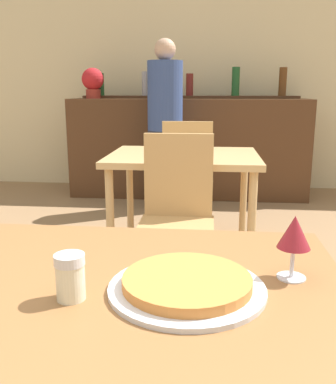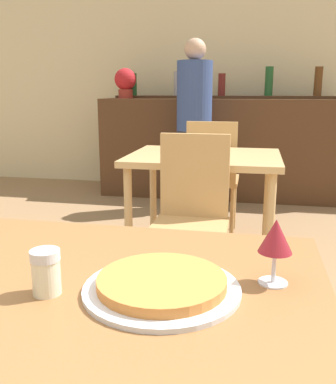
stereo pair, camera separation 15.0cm
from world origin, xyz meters
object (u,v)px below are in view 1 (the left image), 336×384
object	(u,v)px
chair_far_side_back	(188,171)
pizza_tray	(187,285)
wine_glass	(294,234)
potted_plant	(93,81)
person_standing	(165,120)
chair_far_side_front	(177,209)
cheese_shaker	(70,277)

from	to	relation	value
chair_far_side_back	pizza_tray	distance (m)	2.44
wine_glass	potted_plant	bearing A→B (deg)	111.85
person_standing	potted_plant	world-z (taller)	person_standing
pizza_tray	potted_plant	size ratio (longest dim) A/B	1.10
wine_glass	person_standing	bearing A→B (deg)	101.40
pizza_tray	potted_plant	bearing A→B (deg)	108.02
potted_plant	person_standing	bearing A→B (deg)	-31.94
chair_far_side_back	wine_glass	bearing A→B (deg)	99.11
chair_far_side_back	potted_plant	distance (m)	1.93
potted_plant	chair_far_side_front	bearing A→B (deg)	-65.88
person_standing	pizza_tray	bearing A→B (deg)	-83.18
chair_far_side_back	potted_plant	world-z (taller)	potted_plant
cheese_shaker	potted_plant	xyz separation A→B (m)	(-0.99, 3.88, 0.48)
wine_glass	potted_plant	xyz separation A→B (m)	(-1.50, 3.73, 0.42)
person_standing	chair_far_side_back	bearing A→B (deg)	-72.57
cheese_shaker	pizza_tray	bearing A→B (deg)	13.24
cheese_shaker	potted_plant	bearing A→B (deg)	104.34
pizza_tray	wine_glass	bearing A→B (deg)	21.07
cheese_shaker	wine_glass	distance (m)	0.53
chair_far_side_back	potted_plant	size ratio (longest dim) A/B	2.87
cheese_shaker	potted_plant	size ratio (longest dim) A/B	0.32
chair_far_side_back	pizza_tray	bearing A→B (deg)	92.91
chair_far_side_back	person_standing	bearing A→B (deg)	-72.57
chair_far_side_front	cheese_shaker	size ratio (longest dim) A/B	9.09
wine_glass	chair_far_side_back	bearing A→B (deg)	99.11
chair_far_side_front	person_standing	xyz separation A→B (m)	(-0.27, 1.97, 0.35)
wine_glass	chair_far_side_front	bearing A→B (deg)	106.99
chair_far_side_front	pizza_tray	size ratio (longest dim) A/B	2.61
cheese_shaker	person_standing	xyz separation A→B (m)	(-0.14, 3.35, 0.11)
cheese_shaker	chair_far_side_back	bearing A→B (deg)	87.07
chair_far_side_front	wine_glass	distance (m)	1.32
cheese_shaker	person_standing	bearing A→B (deg)	92.44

